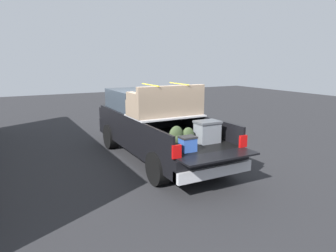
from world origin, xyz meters
The scene contains 2 objects.
ground_plane centered at (0.00, 0.00, 0.00)m, with size 40.00×40.00×0.00m, color #262628.
pickup_truck centered at (0.37, 0.00, 0.98)m, with size 6.05×2.06×2.23m.
Camera 1 is at (-7.90, 3.90, 2.86)m, focal length 33.21 mm.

